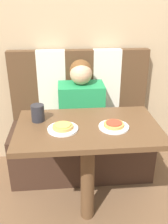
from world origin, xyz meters
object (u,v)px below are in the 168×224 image
plate_right (114,127)px  plate_left (63,129)px  person (81,98)px  pizza_left (63,126)px  pizza_right (114,124)px  drinking_cup (38,113)px

plate_right → plate_left: bearing=180.0°
person → plate_right: person is taller
plate_right → pizza_left: 0.32m
plate_left → plate_right: same height
person → pizza_right: (0.16, -0.61, 0.05)m
pizza_left → pizza_right: bearing=0.0°
plate_right → person: bearing=104.7°
plate_right → drinking_cup: 0.51m
pizza_left → pizza_right: (0.32, 0.00, 0.00)m
pizza_left → drinking_cup: drinking_cup is taller
person → plate_left: bearing=-104.7°
plate_left → pizza_left: 0.02m
plate_right → pizza_right: pizza_right is taller
person → plate_left: person is taller
person → pizza_right: person is taller
plate_right → pizza_right: bearing=0.0°
person → pizza_right: bearing=-75.3°
pizza_left → drinking_cup: size_ratio=1.14×
person → plate_right: bearing=-75.3°
drinking_cup → plate_left: bearing=-41.3°
plate_left → plate_right: (0.32, 0.00, 0.00)m
plate_right → drinking_cup: bearing=163.6°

